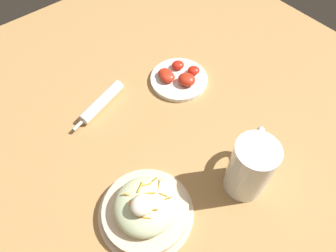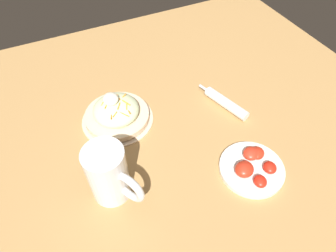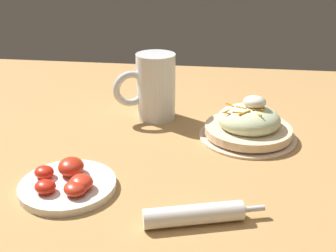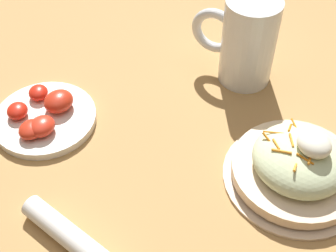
{
  "view_description": "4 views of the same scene",
  "coord_description": "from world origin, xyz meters",
  "px_view_note": "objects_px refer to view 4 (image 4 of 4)",
  "views": [
    {
      "loc": [
        -0.29,
        -0.36,
        0.68
      ],
      "look_at": [
        -0.01,
        -0.02,
        0.05
      ],
      "focal_mm": 32.57,
      "sensor_mm": 36.0,
      "label": 1
    },
    {
      "loc": [
        0.43,
        -0.27,
        0.67
      ],
      "look_at": [
        -0.02,
        -0.05,
        0.09
      ],
      "focal_mm": 31.42,
      "sensor_mm": 36.0,
      "label": 2
    },
    {
      "loc": [
        -0.12,
        0.71,
        0.4
      ],
      "look_at": [
        -0.01,
        -0.04,
        0.06
      ],
      "focal_mm": 44.64,
      "sensor_mm": 36.0,
      "label": 3
    },
    {
      "loc": [
        -0.42,
        0.25,
        0.57
      ],
      "look_at": [
        -0.04,
        -0.01,
        0.08
      ],
      "focal_mm": 50.28,
      "sensor_mm": 36.0,
      "label": 4
    }
  ],
  "objects_px": {
    "salad_plate": "(298,166)",
    "tomato_plate": "(44,116)",
    "napkin_roll": "(70,237)",
    "beer_mug": "(246,45)"
  },
  "relations": [
    {
      "from": "salad_plate",
      "to": "tomato_plate",
      "type": "xyz_separation_m",
      "value": [
        0.32,
        0.26,
        -0.02
      ]
    },
    {
      "from": "napkin_roll",
      "to": "tomato_plate",
      "type": "relative_size",
      "value": 1.11
    },
    {
      "from": "salad_plate",
      "to": "napkin_roll",
      "type": "bearing_deg",
      "value": 74.15
    },
    {
      "from": "beer_mug",
      "to": "napkin_roll",
      "type": "xyz_separation_m",
      "value": [
        -0.13,
        0.41,
        -0.05
      ]
    },
    {
      "from": "beer_mug",
      "to": "salad_plate",
      "type": "bearing_deg",
      "value": 158.49
    },
    {
      "from": "salad_plate",
      "to": "beer_mug",
      "type": "xyz_separation_m",
      "value": [
        0.22,
        -0.09,
        0.04
      ]
    },
    {
      "from": "beer_mug",
      "to": "tomato_plate",
      "type": "relative_size",
      "value": 0.94
    },
    {
      "from": "beer_mug",
      "to": "napkin_roll",
      "type": "height_order",
      "value": "beer_mug"
    },
    {
      "from": "napkin_roll",
      "to": "beer_mug",
      "type": "bearing_deg",
      "value": -72.33
    },
    {
      "from": "beer_mug",
      "to": "tomato_plate",
      "type": "bearing_deg",
      "value": 74.48
    }
  ]
}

